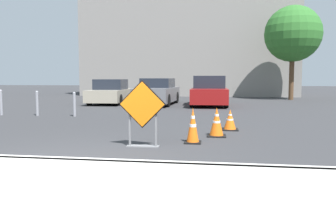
# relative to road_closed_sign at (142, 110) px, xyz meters

# --- Properties ---
(ground_plane) EXTENTS (96.00, 96.00, 0.00)m
(ground_plane) POSITION_rel_road_closed_sign_xyz_m (-0.88, 8.29, -0.80)
(ground_plane) COLOR #333335
(sidewalk_strip) EXTENTS (27.27, 2.57, 0.14)m
(sidewalk_strip) POSITION_rel_road_closed_sign_xyz_m (-0.88, -2.99, -0.73)
(sidewalk_strip) COLOR beige
(sidewalk_strip) RESTS_ON ground_plane
(curb_lip) EXTENTS (27.27, 0.20, 0.14)m
(curb_lip) POSITION_rel_road_closed_sign_xyz_m (-0.88, -1.71, -0.73)
(curb_lip) COLOR beige
(curb_lip) RESTS_ON ground_plane
(road_closed_sign) EXTENTS (1.03, 0.20, 1.45)m
(road_closed_sign) POSITION_rel_road_closed_sign_xyz_m (0.00, 0.00, 0.00)
(road_closed_sign) COLOR black
(road_closed_sign) RESTS_ON ground_plane
(traffic_cone_nearest) EXTENTS (0.38, 0.38, 0.82)m
(traffic_cone_nearest) POSITION_rel_road_closed_sign_xyz_m (1.05, 0.61, -0.40)
(traffic_cone_nearest) COLOR black
(traffic_cone_nearest) RESTS_ON ground_plane
(traffic_cone_second) EXTENTS (0.47, 0.47, 0.74)m
(traffic_cone_second) POSITION_rel_road_closed_sign_xyz_m (1.60, 1.55, -0.44)
(traffic_cone_second) COLOR black
(traffic_cone_second) RESTS_ON ground_plane
(traffic_cone_third) EXTENTS (0.47, 0.47, 0.60)m
(traffic_cone_third) POSITION_rel_road_closed_sign_xyz_m (1.99, 2.64, -0.51)
(traffic_cone_third) COLOR black
(traffic_cone_third) RESTS_ON ground_plane
(parked_car_nearest) EXTENTS (2.06, 4.31, 1.42)m
(parked_car_nearest) POSITION_rel_road_closed_sign_xyz_m (-4.49, 11.66, -0.15)
(parked_car_nearest) COLOR #A39984
(parked_car_nearest) RESTS_ON ground_plane
(parked_car_second) EXTENTS (2.04, 4.49, 1.47)m
(parked_car_second) POSITION_rel_road_closed_sign_xyz_m (-1.62, 11.19, -0.11)
(parked_car_second) COLOR slate
(parked_car_second) RESTS_ON ground_plane
(parked_car_third) EXTENTS (1.97, 4.18, 1.61)m
(parked_car_third) POSITION_rel_road_closed_sign_xyz_m (1.25, 10.98, -0.06)
(parked_car_third) COLOR maroon
(parked_car_third) RESTS_ON ground_plane
(bollard_nearest) EXTENTS (0.12, 0.12, 0.96)m
(bollard_nearest) POSITION_rel_road_closed_sign_xyz_m (-3.85, 5.16, -0.29)
(bollard_nearest) COLOR gray
(bollard_nearest) RESTS_ON ground_plane
(bollard_second) EXTENTS (0.12, 0.12, 0.99)m
(bollard_second) POSITION_rel_road_closed_sign_xyz_m (-5.40, 5.16, -0.27)
(bollard_second) COLOR gray
(bollard_second) RESTS_ON ground_plane
(bollard_third) EXTENTS (0.12, 0.12, 1.03)m
(bollard_third) POSITION_rel_road_closed_sign_xyz_m (-6.95, 5.16, -0.25)
(bollard_third) COLOR gray
(bollard_third) RESTS_ON ground_plane
(building_facade_backdrop) EXTENTS (17.88, 5.00, 8.21)m
(building_facade_backdrop) POSITION_rel_road_closed_sign_xyz_m (-0.80, 21.89, 3.31)
(building_facade_backdrop) COLOR gray
(building_facade_backdrop) RESTS_ON ground_plane
(street_tree_behind_lot) EXTENTS (3.76, 3.76, 6.34)m
(street_tree_behind_lot) POSITION_rel_road_closed_sign_xyz_m (6.72, 16.46, 3.65)
(street_tree_behind_lot) COLOR #513823
(street_tree_behind_lot) RESTS_ON ground_plane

